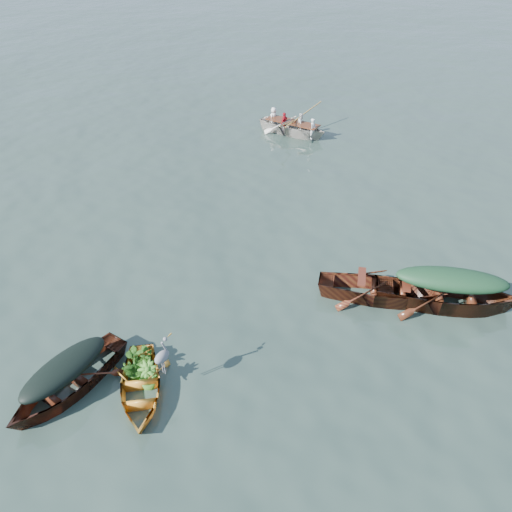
{
  "coord_description": "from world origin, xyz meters",
  "views": [
    {
      "loc": [
        5.31,
        -7.52,
        8.63
      ],
      "look_at": [
        -0.84,
        2.14,
        0.5
      ],
      "focal_mm": 35.0,
      "sensor_mm": 36.0,
      "label": 1
    }
  ],
  "objects_px": {
    "green_tarp_boat": "(444,307)",
    "heron": "(163,362)",
    "yellow_dinghy": "(141,394)",
    "rowed_boat": "(292,134)",
    "open_wooden_boat": "(380,299)",
    "dark_covered_boat": "(71,389)"
  },
  "relations": [
    {
      "from": "green_tarp_boat",
      "to": "heron",
      "type": "relative_size",
      "value": 5.5
    },
    {
      "from": "yellow_dinghy",
      "to": "rowed_boat",
      "type": "height_order",
      "value": "rowed_boat"
    },
    {
      "from": "heron",
      "to": "open_wooden_boat",
      "type": "bearing_deg",
      "value": 20.52
    },
    {
      "from": "heron",
      "to": "yellow_dinghy",
      "type": "bearing_deg",
      "value": -174.81
    },
    {
      "from": "open_wooden_boat",
      "to": "green_tarp_boat",
      "type": "bearing_deg",
      "value": -88.25
    },
    {
      "from": "green_tarp_boat",
      "to": "open_wooden_boat",
      "type": "xyz_separation_m",
      "value": [
        -1.53,
        -0.63,
        0.0
      ]
    },
    {
      "from": "dark_covered_boat",
      "to": "rowed_boat",
      "type": "xyz_separation_m",
      "value": [
        -3.04,
        15.37,
        0.0
      ]
    },
    {
      "from": "yellow_dinghy",
      "to": "green_tarp_boat",
      "type": "distance_m",
      "value": 7.94
    },
    {
      "from": "open_wooden_boat",
      "to": "rowed_boat",
      "type": "height_order",
      "value": "same"
    },
    {
      "from": "rowed_boat",
      "to": "green_tarp_boat",
      "type": "bearing_deg",
      "value": -131.44
    },
    {
      "from": "dark_covered_boat",
      "to": "heron",
      "type": "bearing_deg",
      "value": 33.58
    },
    {
      "from": "dark_covered_boat",
      "to": "yellow_dinghy",
      "type": "bearing_deg",
      "value": 28.61
    },
    {
      "from": "green_tarp_boat",
      "to": "open_wooden_boat",
      "type": "height_order",
      "value": "green_tarp_boat"
    },
    {
      "from": "green_tarp_boat",
      "to": "rowed_boat",
      "type": "xyz_separation_m",
      "value": [
        -9.15,
        8.25,
        0.0
      ]
    },
    {
      "from": "yellow_dinghy",
      "to": "rowed_boat",
      "type": "relative_size",
      "value": 0.66
    },
    {
      "from": "yellow_dinghy",
      "to": "heron",
      "type": "xyz_separation_m",
      "value": [
        0.38,
        0.4,
        0.86
      ]
    },
    {
      "from": "green_tarp_boat",
      "to": "rowed_boat",
      "type": "height_order",
      "value": "green_tarp_boat"
    },
    {
      "from": "dark_covered_boat",
      "to": "rowed_boat",
      "type": "distance_m",
      "value": 15.67
    },
    {
      "from": "open_wooden_boat",
      "to": "heron",
      "type": "height_order",
      "value": "heron"
    },
    {
      "from": "heron",
      "to": "green_tarp_boat",
      "type": "bearing_deg",
      "value": 12.28
    },
    {
      "from": "green_tarp_boat",
      "to": "open_wooden_boat",
      "type": "distance_m",
      "value": 1.66
    },
    {
      "from": "heron",
      "to": "dark_covered_boat",
      "type": "bearing_deg",
      "value": 170.99
    }
  ]
}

